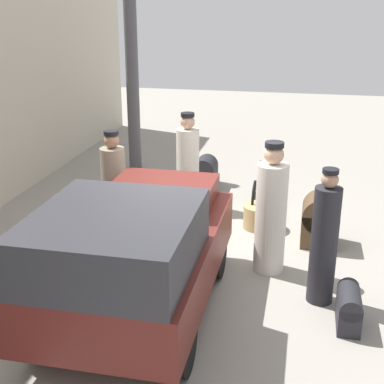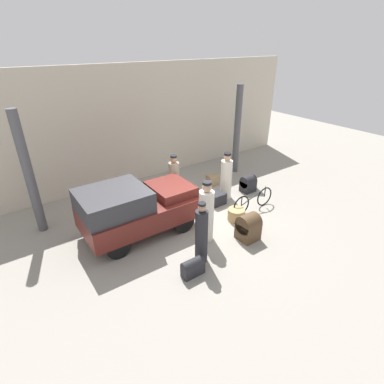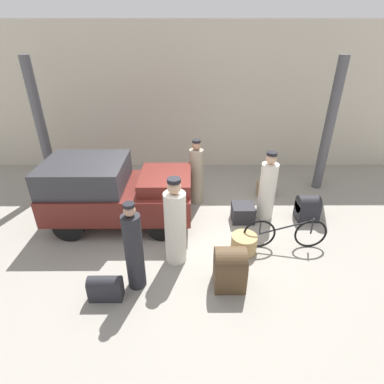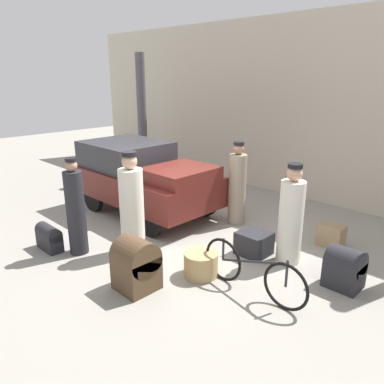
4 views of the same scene
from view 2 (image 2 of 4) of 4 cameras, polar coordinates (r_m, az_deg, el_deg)
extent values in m
plane|color=gray|center=(9.63, -0.29, -5.80)|extent=(30.00, 30.00, 0.00)
cube|color=beige|center=(12.03, -11.77, 12.24)|extent=(16.00, 0.15, 4.50)
cylinder|color=#4C4C51|center=(9.58, -28.65, 2.91)|extent=(0.27, 0.27, 3.67)
cylinder|color=#4C4C51|center=(12.86, 8.59, 11.54)|extent=(0.27, 0.27, 3.67)
cylinder|color=black|center=(10.18, -6.56, -1.76)|extent=(0.69, 0.12, 0.69)
cylinder|color=black|center=(9.00, -1.55, -5.79)|extent=(0.69, 0.12, 0.69)
cylinder|color=black|center=(9.52, -17.51, -5.17)|extent=(0.69, 0.12, 0.69)
cylinder|color=black|center=(8.25, -13.78, -10.15)|extent=(0.69, 0.12, 0.69)
cube|color=#591E19|center=(9.00, -9.93, -3.73)|extent=(3.34, 1.75, 0.63)
cube|color=#2D2D33|center=(8.47, -14.80, -1.65)|extent=(1.84, 1.61, 0.59)
cube|color=#591E19|center=(9.22, -4.12, 0.65)|extent=(1.17, 1.37, 0.28)
torus|color=black|center=(10.70, 13.62, -0.86)|extent=(0.69, 0.04, 0.69)
torus|color=black|center=(9.98, 9.37, -2.58)|extent=(0.69, 0.04, 0.69)
cylinder|color=#232328|center=(10.25, 11.66, -0.85)|extent=(1.11, 0.04, 0.38)
cylinder|color=#232328|center=(9.89, 9.45, -1.68)|extent=(0.04, 0.04, 0.36)
cylinder|color=#232328|center=(10.61, 13.73, 0.07)|extent=(0.04, 0.04, 0.39)
cylinder|color=tan|center=(9.77, 8.40, -4.25)|extent=(0.55, 0.55, 0.39)
cylinder|color=silver|center=(8.49, 2.73, -4.60)|extent=(0.43, 0.43, 1.54)
sphere|color=tan|center=(8.05, 2.87, 0.87)|extent=(0.26, 0.26, 0.26)
cylinder|color=black|center=(7.99, 2.89, 1.74)|extent=(0.25, 0.25, 0.07)
cylinder|color=#232328|center=(7.69, 1.81, -8.52)|extent=(0.33, 0.33, 1.51)
sphere|color=tan|center=(7.22, 1.91, -3.00)|extent=(0.20, 0.20, 0.20)
cylinder|color=black|center=(7.17, 1.92, -2.28)|extent=(0.19, 0.19, 0.06)
cylinder|color=silver|center=(10.87, 6.52, 2.40)|extent=(0.41, 0.41, 1.43)
sphere|color=tan|center=(10.54, 6.76, 6.56)|extent=(0.25, 0.25, 0.25)
cylinder|color=black|center=(10.50, 6.80, 7.23)|extent=(0.24, 0.24, 0.07)
cylinder|color=gray|center=(10.47, -3.39, 1.75)|extent=(0.37, 0.37, 1.51)
sphere|color=#936B51|center=(10.13, -3.53, 6.19)|extent=(0.23, 0.23, 0.23)
cylinder|color=black|center=(10.09, -3.54, 6.81)|extent=(0.22, 0.22, 0.06)
cube|color=#4C3823|center=(8.92, 10.61, -7.28)|extent=(0.56, 0.56, 0.53)
cylinder|color=#4C3823|center=(8.77, 10.75, -5.86)|extent=(0.56, 0.56, 0.56)
cube|color=#232328|center=(10.63, 4.65, -1.19)|extent=(0.54, 0.51, 0.41)
cube|color=#232328|center=(11.65, 10.60, 1.11)|extent=(0.51, 0.44, 0.42)
cylinder|color=#232328|center=(11.56, 10.69, 2.04)|extent=(0.51, 0.44, 0.44)
cube|color=#232328|center=(7.63, 0.16, -14.49)|extent=(0.58, 0.26, 0.34)
cylinder|color=#232328|center=(7.51, 0.17, -13.52)|extent=(0.58, 0.26, 0.26)
cube|color=#937A56|center=(11.98, 3.89, 2.31)|extent=(0.45, 0.32, 0.42)
camera|label=1|loc=(6.00, -55.34, -0.86)|focal=50.00mm
camera|label=3|loc=(4.98, 43.87, 6.99)|focal=28.00mm
camera|label=4|loc=(9.99, 42.15, 7.75)|focal=35.00mm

